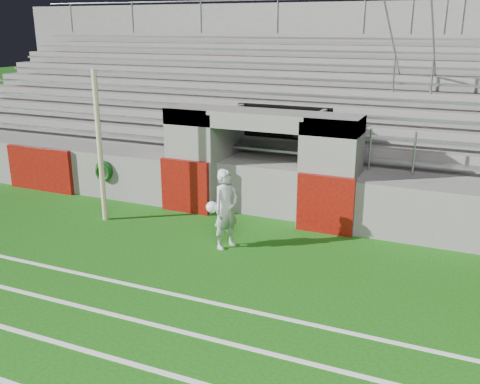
% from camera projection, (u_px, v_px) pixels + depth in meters
% --- Properties ---
extents(ground, '(90.00, 90.00, 0.00)m').
position_uv_depth(ground, '(194.00, 270.00, 10.34)').
color(ground, '#144E0D').
rests_on(ground, ground).
extents(field_post, '(0.12, 0.12, 3.59)m').
position_uv_depth(field_post, '(100.00, 148.00, 12.52)').
color(field_post, '#C4B792').
rests_on(field_post, ground).
extents(stadium_structure, '(26.00, 8.48, 5.42)m').
position_uv_depth(stadium_structure, '(312.00, 126.00, 16.87)').
color(stadium_structure, slate).
rests_on(stadium_structure, ground).
extents(goalkeeper_with_ball, '(0.73, 0.74, 1.72)m').
position_uv_depth(goalkeeper_with_ball, '(226.00, 209.00, 11.18)').
color(goalkeeper_with_ball, silver).
rests_on(goalkeeper_with_ball, ground).
extents(hose_coil, '(0.54, 0.15, 0.56)m').
position_uv_depth(hose_coil, '(104.00, 171.00, 14.29)').
color(hose_coil, '#0B3811').
rests_on(hose_coil, ground).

